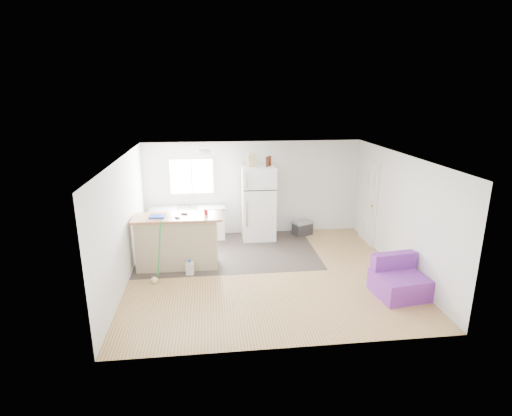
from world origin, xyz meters
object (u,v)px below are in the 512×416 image
at_px(peninsula, 177,241).
at_px(refrigerator, 258,203).
at_px(red_cup, 206,212).
at_px(purple_seat, 398,281).
at_px(blue_tray, 157,217).
at_px(bottle_left, 267,162).
at_px(cooler, 302,228).
at_px(cleaner_jug, 190,268).
at_px(cardboard_box, 252,160).
at_px(bottle_right, 270,161).
at_px(mop, 156,271).
at_px(kitchen_cabinets, 188,223).

height_order(peninsula, refrigerator, refrigerator).
bearing_deg(red_cup, purple_seat, -26.64).
bearing_deg(blue_tray, bottle_left, 30.93).
bearing_deg(red_cup, refrigerator, 49.56).
distance_m(cooler, cleaner_jug, 3.49).
height_order(peninsula, cooler, peninsula).
xyz_separation_m(cooler, cardboard_box, (-1.32, -0.09, 1.80)).
xyz_separation_m(cardboard_box, bottle_left, (0.35, -0.10, -0.02)).
xyz_separation_m(refrigerator, bottle_right, (0.28, 0.00, 1.05)).
bearing_deg(mop, purple_seat, -43.37).
bearing_deg(cardboard_box, bottle_right, 2.63).
xyz_separation_m(purple_seat, cardboard_box, (-2.34, 3.23, 1.73)).
height_order(cleaner_jug, blue_tray, blue_tray).
distance_m(refrigerator, red_cup, 2.00).
height_order(cooler, cardboard_box, cardboard_box).
bearing_deg(mop, bottle_right, 10.54).
bearing_deg(purple_seat, bottle_right, 113.11).
relative_size(mop, bottle_right, 5.14).
distance_m(kitchen_cabinets, mop, 2.43).
distance_m(mop, blue_tray, 1.13).
height_order(kitchen_cabinets, red_cup, red_cup).
bearing_deg(red_cup, cleaner_jug, -126.66).
height_order(kitchen_cabinets, refrigerator, refrigerator).
distance_m(cleaner_jug, bottle_left, 3.20).
height_order(kitchen_cabinets, blue_tray, blue_tray).
bearing_deg(red_cup, mop, -143.02).
height_order(cooler, bottle_left, bottle_left).
distance_m(cooler, bottle_right, 1.99).
bearing_deg(mop, peninsula, 30.78).
distance_m(refrigerator, bottle_left, 1.07).
bearing_deg(kitchen_cabinets, peninsula, -97.30).
relative_size(peninsula, cardboard_box, 6.12).
bearing_deg(cardboard_box, cooler, 4.12).
relative_size(bottle_left, bottle_right, 1.00).
bearing_deg(purple_seat, cardboard_box, 118.62).
height_order(kitchen_cabinets, cooler, kitchen_cabinets).
bearing_deg(red_cup, bottle_left, 43.19).
distance_m(refrigerator, purple_seat, 3.97).
bearing_deg(mop, kitchen_cabinets, 46.73).
xyz_separation_m(red_cup, cardboard_box, (1.13, 1.49, 0.81)).
height_order(red_cup, cardboard_box, cardboard_box).
relative_size(refrigerator, blue_tray, 6.14).
bearing_deg(blue_tray, mop, -91.04).
bearing_deg(peninsula, purple_seat, -21.98).
bearing_deg(blue_tray, cooler, 25.98).
xyz_separation_m(cooler, red_cup, (-2.45, -1.58, 1.00)).
bearing_deg(peninsula, refrigerator, 39.77).
distance_m(peninsula, bottle_left, 2.90).
relative_size(cooler, bottle_left, 2.29).
relative_size(peninsula, refrigerator, 1.00).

